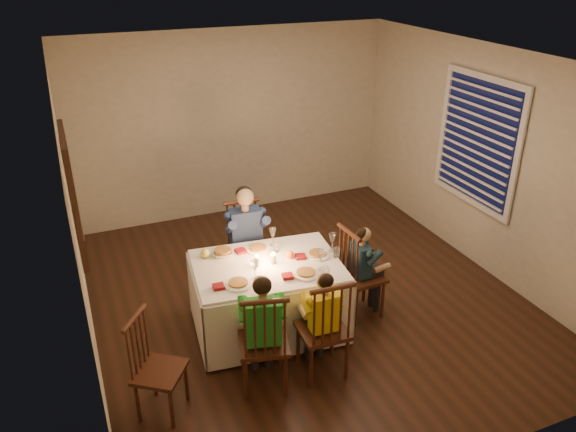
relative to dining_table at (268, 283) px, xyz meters
name	(u,v)px	position (x,y,z in m)	size (l,w,h in m)	color
ground	(305,296)	(0.59, 0.39, -0.54)	(5.00, 5.00, 0.00)	black
wall_left	(75,228)	(-1.66, 0.39, 0.76)	(0.02, 5.00, 2.60)	beige
wall_right	(483,160)	(2.84, 0.39, 0.76)	(0.02, 5.00, 2.60)	beige
wall_back	(233,124)	(0.59, 2.89, 0.76)	(4.50, 0.02, 2.60)	beige
ceiling	(309,59)	(0.59, 0.39, 2.06)	(5.00, 5.00, 0.00)	white
dining_table	(268,283)	(0.00, 0.00, 0.00)	(1.56, 1.20, 0.73)	white
chair_adult	(248,288)	(0.05, 0.79, -0.54)	(0.42, 0.40, 1.03)	black
chair_near_left	(264,384)	(-0.33, -0.76, -0.54)	(0.42, 0.40, 1.03)	black
chair_near_right	(321,370)	(0.23, -0.79, -0.54)	(0.42, 0.40, 1.03)	black
chair_end	(359,312)	(1.00, -0.13, -0.54)	(0.42, 0.40, 1.03)	black
chair_extra	(165,410)	(-1.22, -0.73, -0.54)	(0.39, 0.37, 0.94)	black
adult	(248,288)	(0.05, 0.79, -0.54)	(0.45, 0.42, 1.25)	navy
child_green	(264,384)	(-0.33, -0.76, -0.54)	(0.39, 0.36, 1.14)	green
child_yellow	(321,370)	(0.23, -0.79, -0.54)	(0.35, 0.32, 1.06)	yellow
child_teal	(359,312)	(1.00, -0.13, -0.54)	(0.33, 0.30, 1.02)	#193240
setting_adult	(258,249)	(0.02, 0.30, 0.23)	(0.26, 0.26, 0.02)	white
setting_green	(238,284)	(-0.37, -0.24, 0.23)	(0.26, 0.26, 0.02)	white
setting_yellow	(306,274)	(0.27, -0.32, 0.23)	(0.26, 0.26, 0.02)	white
setting_teal	(318,255)	(0.53, -0.03, 0.23)	(0.26, 0.26, 0.02)	white
candle_left	(257,261)	(-0.10, 0.01, 0.27)	(0.06, 0.06, 0.10)	white
candle_right	(273,259)	(0.06, -0.01, 0.27)	(0.06, 0.06, 0.10)	white
squash	(205,253)	(-0.52, 0.36, 0.26)	(0.09, 0.09, 0.09)	#FFF743
orange_fruit	(290,255)	(0.25, 0.02, 0.26)	(0.08, 0.08, 0.08)	orange
serving_bowl	(223,253)	(-0.35, 0.33, 0.24)	(0.22, 0.22, 0.05)	white
wall_mirror	(73,194)	(-1.63, 0.69, 0.96)	(0.06, 0.95, 1.15)	black
window_blinds	(477,141)	(2.80, 0.49, 0.96)	(0.07, 1.34, 1.54)	black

